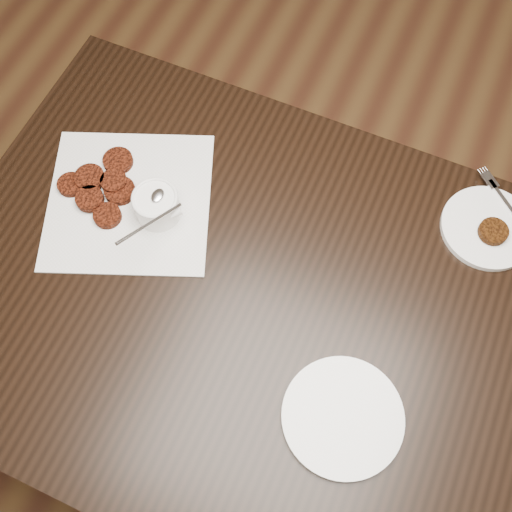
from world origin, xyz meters
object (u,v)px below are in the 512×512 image
(napkin, at_px, (129,201))
(plate_with_patty, at_px, (489,226))
(table, at_px, (287,366))
(plate_empty, at_px, (343,417))
(sauce_ramekin, at_px, (154,197))

(napkin, xyz_separation_m, plate_with_patty, (0.71, 0.24, 0.01))
(table, distance_m, plate_with_patty, 0.59)
(plate_with_patty, relative_size, plate_empty, 0.87)
(table, distance_m, plate_empty, 0.43)
(sauce_ramekin, height_order, plate_with_patty, sauce_ramekin)
(table, relative_size, plate_with_patty, 7.59)
(sauce_ramekin, bearing_deg, table, -15.57)
(sauce_ramekin, xyz_separation_m, plate_with_patty, (0.63, 0.24, -0.06))
(table, xyz_separation_m, sauce_ramekin, (-0.35, 0.10, 0.44))
(napkin, bearing_deg, sauce_ramekin, -1.03)
(sauce_ramekin, xyz_separation_m, plate_empty, (0.49, -0.24, -0.06))
(napkin, distance_m, plate_empty, 0.61)
(plate_with_patty, xyz_separation_m, plate_empty, (-0.14, -0.48, -0.01))
(plate_empty, bearing_deg, napkin, 156.99)
(napkin, distance_m, sauce_ramekin, 0.10)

